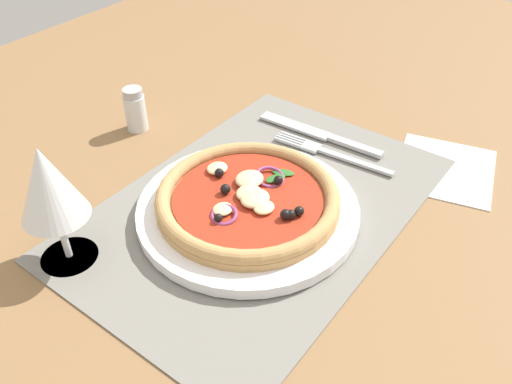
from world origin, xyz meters
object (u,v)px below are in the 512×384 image
pizza (249,198)px  wine_glass (48,188)px  plate (249,210)px  pepper_shaker (135,110)px  fork (326,152)px  knife (318,134)px  napkin (445,169)px

pizza → wine_glass: bearing=145.9°
plate → pepper_shaker: pepper_shaker is taller
plate → pizza: bearing=19.3°
fork → pepper_shaker: (-11.01, 26.65, 2.63)cm
plate → fork: bearing=-2.3°
knife → napkin: 18.55cm
plate → wine_glass: bearing=145.8°
knife → napkin: knife is taller
napkin → pepper_shaker: 45.29cm
plate → pizza: pizza is taller
fork → pepper_shaker: 28.95cm
pepper_shaker → wine_glass: bearing=-149.5°
pizza → wine_glass: (-17.67, 11.96, 7.17)cm
wine_glass → pepper_shaker: bearing=30.5°
wine_glass → napkin: wine_glass is taller
pizza → fork: pizza is taller
knife → fork: bearing=132.4°
pizza → knife: size_ratio=1.10×
fork → plate: bearing=83.1°
wine_glass → pepper_shaker: size_ratio=2.22×
fork → napkin: size_ratio=1.28×
plate → fork: size_ratio=1.50×
knife → wine_glass: bearing=73.5°
napkin → pepper_shaker: (-17.84, 41.51, 3.07)cm
napkin → pepper_shaker: size_ratio=2.10×
plate → wine_glass: size_ratio=1.81×
fork → knife: size_ratio=0.90×
fork → knife: 4.72cm
knife → wine_glass: size_ratio=1.35×
pizza → napkin: bearing=-33.1°
napkin → knife: bearing=100.9°
wine_glass → napkin: size_ratio=1.06×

